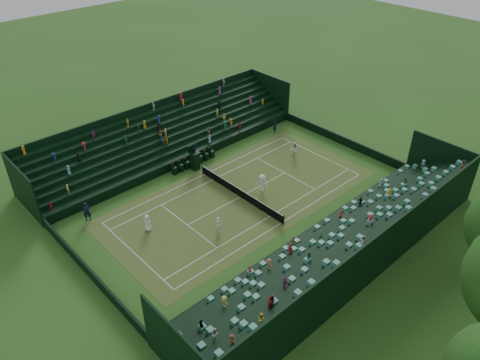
# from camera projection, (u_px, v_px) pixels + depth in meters

# --- Properties ---
(ground) EXTENTS (160.00, 160.00, 0.00)m
(ground) POSITION_uv_depth(u_px,v_px,m) (240.00, 197.00, 45.52)
(ground) COLOR #2D591C
(ground) RESTS_ON ground
(court_surface) EXTENTS (12.97, 26.77, 0.01)m
(court_surface) POSITION_uv_depth(u_px,v_px,m) (240.00, 197.00, 45.52)
(court_surface) COLOR #346E24
(court_surface) RESTS_ON ground
(perimeter_wall_north) EXTENTS (17.17, 0.20, 1.00)m
(perimeter_wall_north) POSITION_uv_depth(u_px,v_px,m) (341.00, 139.00, 54.20)
(perimeter_wall_north) COLOR black
(perimeter_wall_north) RESTS_ON ground
(perimeter_wall_south) EXTENTS (17.17, 0.20, 1.00)m
(perimeter_wall_south) POSITION_uv_depth(u_px,v_px,m) (90.00, 273.00, 36.29)
(perimeter_wall_south) COLOR black
(perimeter_wall_south) RESTS_ON ground
(perimeter_wall_east) EXTENTS (0.20, 31.77, 1.00)m
(perimeter_wall_east) POSITION_uv_depth(u_px,v_px,m) (307.00, 235.00, 40.05)
(perimeter_wall_east) COLOR black
(perimeter_wall_east) RESTS_ON ground
(perimeter_wall_west) EXTENTS (0.20, 31.77, 1.00)m
(perimeter_wall_west) POSITION_uv_depth(u_px,v_px,m) (187.00, 160.00, 50.44)
(perimeter_wall_west) COLOR black
(perimeter_wall_west) RESTS_ON ground
(north_grandstand) EXTENTS (6.60, 32.00, 4.90)m
(north_grandstand) POSITION_uv_depth(u_px,v_px,m) (348.00, 250.00, 36.91)
(north_grandstand) COLOR black
(north_grandstand) RESTS_ON ground
(south_grandstand) EXTENTS (6.60, 32.00, 4.90)m
(south_grandstand) POSITION_uv_depth(u_px,v_px,m) (164.00, 137.00, 52.42)
(south_grandstand) COLOR black
(south_grandstand) RESTS_ON ground
(tennis_net) EXTENTS (11.67, 0.10, 1.06)m
(tennis_net) POSITION_uv_depth(u_px,v_px,m) (240.00, 193.00, 45.23)
(tennis_net) COLOR black
(tennis_net) RESTS_ON ground
(umpire_chair) EXTENTS (0.96, 0.96, 3.03)m
(umpire_chair) POSITION_uv_depth(u_px,v_px,m) (195.00, 158.00, 49.11)
(umpire_chair) COLOR black
(umpire_chair) RESTS_ON ground
(courtside_chairs) EXTENTS (0.54, 5.51, 1.17)m
(courtside_chairs) POSITION_uv_depth(u_px,v_px,m) (193.00, 162.00, 50.18)
(courtside_chairs) COLOR black
(courtside_chairs) RESTS_ON ground
(player_near_west) EXTENTS (0.91, 0.70, 1.64)m
(player_near_west) POSITION_uv_depth(u_px,v_px,m) (148.00, 223.00, 40.89)
(player_near_west) COLOR white
(player_near_west) RESTS_ON ground
(player_near_east) EXTENTS (0.62, 0.45, 1.58)m
(player_near_east) POSITION_uv_depth(u_px,v_px,m) (219.00, 224.00, 40.78)
(player_near_east) COLOR white
(player_near_east) RESTS_ON ground
(player_far_west) EXTENTS (1.06, 0.96, 1.78)m
(player_far_west) POSITION_uv_depth(u_px,v_px,m) (294.00, 150.00, 51.40)
(player_far_west) COLOR white
(player_far_west) RESTS_ON ground
(player_far_east) EXTENTS (1.36, 1.08, 1.85)m
(player_far_east) POSITION_uv_depth(u_px,v_px,m) (262.00, 183.00, 45.94)
(player_far_east) COLOR white
(player_far_east) RESTS_ON ground
(line_judge_north) EXTENTS (0.56, 0.70, 1.66)m
(line_judge_north) POSITION_uv_depth(u_px,v_px,m) (275.00, 126.00, 56.36)
(line_judge_north) COLOR black
(line_judge_north) RESTS_ON ground
(line_judge_south) EXTENTS (0.66, 0.80, 1.88)m
(line_judge_south) POSITION_uv_depth(u_px,v_px,m) (87.00, 212.00, 42.03)
(line_judge_south) COLOR black
(line_judge_south) RESTS_ON ground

